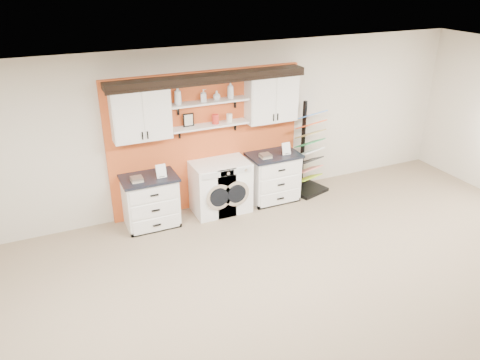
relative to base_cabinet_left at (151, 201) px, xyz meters
name	(u,v)px	position (x,y,z in m)	size (l,w,h in m)	color
floor	(335,353)	(1.13, -3.64, -0.44)	(10.00, 10.00, 0.00)	#856F59
ceiling	(362,112)	(1.13, -3.64, 2.36)	(10.00, 10.00, 0.00)	white
wall_back	(206,129)	(1.13, 0.36, 0.96)	(10.00, 10.00, 0.00)	beige
accent_panel	(207,141)	(1.13, 0.32, 0.76)	(3.40, 0.07, 2.40)	#CA5122
upper_cabinet_left	(140,113)	(0.00, 0.15, 1.44)	(0.90, 0.35, 0.84)	white
upper_cabinet_right	(271,97)	(2.26, 0.15, 1.44)	(0.90, 0.35, 0.84)	white
shelf_lower	(210,125)	(1.13, 0.16, 1.09)	(1.32, 0.28, 0.03)	white
shelf_upper	(209,102)	(1.13, 0.16, 1.49)	(1.32, 0.28, 0.03)	white
crown_molding	(208,77)	(1.13, 0.17, 1.89)	(3.30, 0.41, 0.13)	black
picture_frame	(188,120)	(0.78, 0.21, 1.22)	(0.18, 0.02, 0.22)	black
canister_red	(215,119)	(1.23, 0.16, 1.19)	(0.11, 0.11, 0.16)	red
canister_cream	(229,118)	(1.48, 0.16, 1.18)	(0.10, 0.10, 0.14)	silver
base_cabinet_left	(151,201)	(0.00, 0.00, 0.00)	(0.89, 0.66, 0.87)	white
base_cabinet_right	(273,177)	(2.26, 0.00, 0.01)	(0.91, 0.66, 0.89)	white
washer	(212,188)	(1.07, 0.00, 0.02)	(0.65, 0.71, 0.91)	white
dryer	(229,185)	(1.39, 0.00, 0.02)	(0.65, 0.71, 0.91)	white
sample_rack	(308,164)	(3.02, 0.04, 0.11)	(0.75, 0.68, 1.73)	black
soap_bottle_a	(178,95)	(0.61, 0.16, 1.66)	(0.12, 0.12, 0.30)	silver
soap_bottle_b	(204,95)	(1.04, 0.16, 1.61)	(0.09, 0.09, 0.20)	silver
soap_bottle_c	(217,95)	(1.26, 0.16, 1.59)	(0.12, 0.12, 0.15)	silver
soap_bottle_d	(230,90)	(1.51, 0.16, 1.65)	(0.11, 0.11, 0.29)	silver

